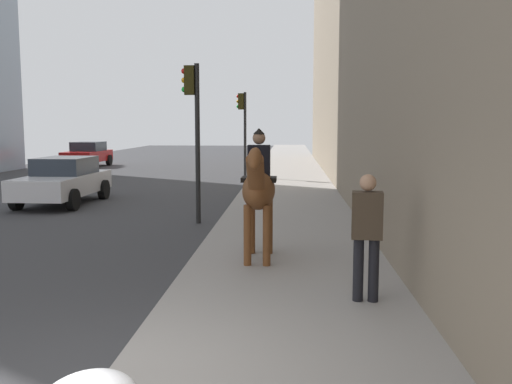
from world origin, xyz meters
TOP-DOWN VIEW (x-y plane):
  - mounted_horse_near at (4.74, -1.20)m, footprint 2.15×0.60m
  - pedestrian_greeting at (2.53, -2.75)m, footprint 0.30×0.42m
  - car_near_lane at (12.20, 5.24)m, footprint 4.18×1.95m
  - car_mid_lane at (27.38, 9.92)m, footprint 3.90×2.01m
  - traffic_light_near_curb at (9.01, 0.62)m, footprint 0.20×0.44m
  - traffic_light_far_curb at (20.28, 0.32)m, footprint 0.20×0.44m

SIDE VIEW (x-z plane):
  - car_near_lane at x=12.20m, z-range 0.02..1.46m
  - car_mid_lane at x=27.38m, z-range 0.02..1.46m
  - pedestrian_greeting at x=2.53m, z-range 0.25..1.95m
  - mounted_horse_near at x=4.74m, z-range 0.24..2.52m
  - traffic_light_far_curb at x=20.28m, z-range 0.66..4.51m
  - traffic_light_near_curb at x=9.01m, z-range 0.66..4.59m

